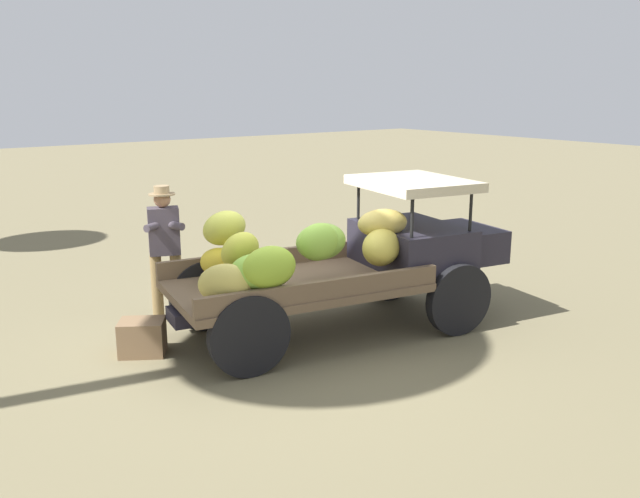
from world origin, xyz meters
TOP-DOWN VIEW (x-y plane):
  - ground_plane at (0.00, 0.00)m, footprint 60.00×60.00m
  - truck at (0.81, -0.23)m, footprint 4.62×2.36m
  - farmer at (-0.93, 1.60)m, footprint 0.56×0.52m
  - wooden_crate at (-1.69, 0.61)m, footprint 0.64×0.60m

SIDE VIEW (x-z plane):
  - ground_plane at x=0.00m, z-range 0.00..0.00m
  - wooden_crate at x=-1.69m, z-range 0.00..0.41m
  - truck at x=0.81m, z-range 0.00..1.90m
  - farmer at x=-0.93m, z-range 0.13..1.94m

